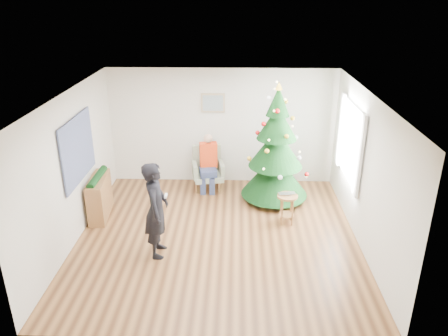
{
  "coord_description": "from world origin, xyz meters",
  "views": [
    {
      "loc": [
        0.33,
        -6.81,
        4.2
      ],
      "look_at": [
        0.1,
        0.6,
        1.1
      ],
      "focal_mm": 35.0,
      "sensor_mm": 36.0,
      "label": 1
    }
  ],
  "objects_px": {
    "standing_man": "(156,210)",
    "console": "(100,197)",
    "armchair": "(208,174)",
    "christmas_tree": "(276,150)",
    "stool": "(287,209)"
  },
  "relations": [
    {
      "from": "christmas_tree",
      "to": "stool",
      "type": "distance_m",
      "value": 1.31
    },
    {
      "from": "christmas_tree",
      "to": "console",
      "type": "distance_m",
      "value": 3.62
    },
    {
      "from": "stool",
      "to": "standing_man",
      "type": "bearing_deg",
      "value": -154.21
    },
    {
      "from": "christmas_tree",
      "to": "console",
      "type": "relative_size",
      "value": 2.5
    },
    {
      "from": "stool",
      "to": "armchair",
      "type": "bearing_deg",
      "value": 136.4
    },
    {
      "from": "christmas_tree",
      "to": "console",
      "type": "xyz_separation_m",
      "value": [
        -3.46,
        -0.81,
        -0.73
      ]
    },
    {
      "from": "christmas_tree",
      "to": "armchair",
      "type": "xyz_separation_m",
      "value": [
        -1.43,
        0.52,
        -0.78
      ]
    },
    {
      "from": "standing_man",
      "to": "console",
      "type": "relative_size",
      "value": 1.65
    },
    {
      "from": "armchair",
      "to": "console",
      "type": "relative_size",
      "value": 0.95
    },
    {
      "from": "armchair",
      "to": "console",
      "type": "distance_m",
      "value": 2.43
    },
    {
      "from": "stool",
      "to": "console",
      "type": "relative_size",
      "value": 0.58
    },
    {
      "from": "standing_man",
      "to": "christmas_tree",
      "type": "bearing_deg",
      "value": -47.02
    },
    {
      "from": "standing_man",
      "to": "console",
      "type": "xyz_separation_m",
      "value": [
        -1.36,
        1.28,
        -0.43
      ]
    },
    {
      "from": "standing_man",
      "to": "console",
      "type": "height_order",
      "value": "standing_man"
    },
    {
      "from": "standing_man",
      "to": "armchair",
      "type": "bearing_deg",
      "value": -16.31
    }
  ]
}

